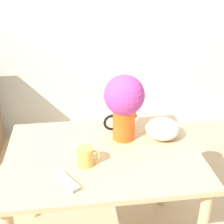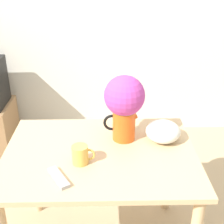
# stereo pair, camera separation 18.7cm
# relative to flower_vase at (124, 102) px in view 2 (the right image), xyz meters

# --- Properties ---
(wall_back) EXTENTS (8.00, 0.05, 2.60)m
(wall_back) POSITION_rel_flower_vase_xyz_m (-0.17, 1.53, 0.29)
(wall_back) COLOR silver
(wall_back) RESTS_ON ground_plane
(table) EXTENTS (1.12, 0.83, 0.76)m
(table) POSITION_rel_flower_vase_xyz_m (-0.15, -0.15, -0.37)
(table) COLOR tan
(table) RESTS_ON ground_plane
(flower_vase) EXTENTS (0.25, 0.24, 0.41)m
(flower_vase) POSITION_rel_flower_vase_xyz_m (0.00, 0.00, 0.00)
(flower_vase) COLOR #E05619
(flower_vase) RESTS_ON table
(coffee_mug) EXTENTS (0.13, 0.09, 0.11)m
(coffee_mug) POSITION_rel_flower_vase_xyz_m (-0.25, -0.25, -0.20)
(coffee_mug) COLOR gold
(coffee_mug) RESTS_ON table
(white_bowl) EXTENTS (0.21, 0.21, 0.13)m
(white_bowl) POSITION_rel_flower_vase_xyz_m (0.24, -0.03, -0.19)
(white_bowl) COLOR silver
(white_bowl) RESTS_ON table
(remote_control) EXTENTS (0.14, 0.18, 0.02)m
(remote_control) POSITION_rel_flower_vase_xyz_m (-0.36, -0.40, -0.24)
(remote_control) COLOR #999999
(remote_control) RESTS_ON table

